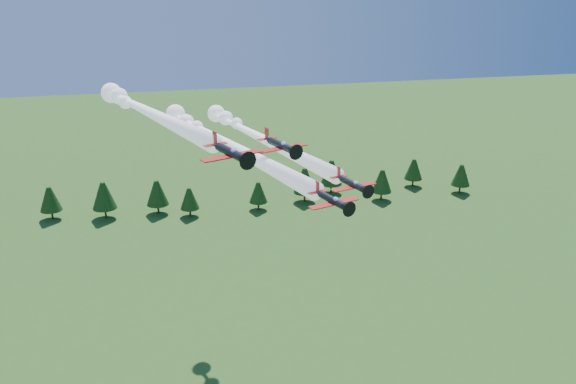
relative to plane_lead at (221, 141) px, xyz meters
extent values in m
cylinder|color=black|center=(10.44, -30.71, 0.00)|extent=(2.53, 5.12, 0.94)
cone|color=black|center=(11.40, -33.51, 0.00)|extent=(1.16, 1.11, 0.94)
cone|color=black|center=(11.58, -34.05, 0.00)|extent=(0.53, 0.53, 0.41)
cylinder|color=black|center=(11.63, -34.20, 0.00)|extent=(1.88, 0.67, 1.98)
cube|color=red|center=(10.57, -31.06, -0.30)|extent=(7.01, 3.45, 0.11)
cube|color=red|center=(9.37, -27.54, 0.05)|extent=(2.84, 1.64, 0.07)
cube|color=red|center=(9.34, -27.45, 0.80)|extent=(0.37, 0.87, 1.37)
ellipsoid|color=#98B4EB|center=(10.72, -31.51, 0.38)|extent=(1.01, 1.29, 0.59)
sphere|color=white|center=(-3.19, 9.39, 0.00)|extent=(2.30, 2.30, 2.30)
sphere|color=white|center=(-4.95, 14.55, 0.00)|extent=(3.00, 3.00, 3.00)
sphere|color=white|center=(-6.70, 19.71, 0.00)|extent=(3.70, 3.70, 3.70)
cylinder|color=black|center=(-1.61, -24.70, 5.36)|extent=(3.33, 6.18, 1.15)
cone|color=black|center=(-0.29, -28.06, 5.36)|extent=(1.44, 1.38, 1.15)
cone|color=black|center=(-0.04, -28.70, 5.36)|extent=(0.66, 0.66, 0.50)
cylinder|color=black|center=(0.03, -28.88, 5.36)|extent=(2.26, 0.92, 2.41)
cube|color=red|center=(-1.45, -25.12, 5.00)|extent=(8.46, 4.55, 0.14)
cube|color=red|center=(-3.10, -20.91, 5.42)|extent=(3.45, 2.12, 0.08)
cube|color=red|center=(-3.15, -20.80, 6.34)|extent=(0.50, 1.05, 1.66)
ellipsoid|color=#98B4EB|center=(-1.24, -25.66, 5.82)|extent=(1.27, 1.58, 0.72)
sphere|color=white|center=(-15.11, 9.57, 5.36)|extent=(2.30, 2.30, 2.30)
sphere|color=white|center=(-16.78, 13.82, 5.36)|extent=(3.00, 3.00, 3.00)
sphere|color=white|center=(-18.45, 18.06, 5.36)|extent=(3.70, 3.70, 3.70)
cylinder|color=black|center=(17.32, -17.91, -2.77)|extent=(2.61, 5.53, 1.01)
cone|color=black|center=(18.28, -20.96, -2.77)|extent=(1.24, 1.17, 1.01)
cone|color=black|center=(18.46, -21.54, -2.77)|extent=(0.56, 0.57, 0.45)
cylinder|color=black|center=(18.51, -21.71, -2.77)|extent=(2.04, 0.68, 2.13)
cube|color=red|center=(17.44, -18.30, -3.10)|extent=(7.57, 3.56, 0.12)
cube|color=red|center=(16.24, -14.48, -2.72)|extent=(3.06, 1.70, 0.07)
cube|color=red|center=(16.21, -14.39, -1.91)|extent=(0.38, 0.95, 1.47)
ellipsoid|color=#98B4EB|center=(17.59, -18.79, -2.37)|extent=(1.06, 1.38, 0.63)
sphere|color=white|center=(5.17, 20.70, -2.77)|extent=(2.30, 2.30, 2.30)
sphere|color=white|center=(3.62, 25.61, -2.77)|extent=(3.00, 3.00, 3.00)
sphere|color=white|center=(2.07, 30.53, -2.77)|extent=(3.70, 3.70, 3.70)
cylinder|color=black|center=(7.51, -12.52, 2.30)|extent=(3.10, 6.13, 1.13)
cone|color=black|center=(8.70, -15.88, 2.30)|extent=(1.41, 1.34, 1.13)
cone|color=black|center=(8.93, -16.52, 2.30)|extent=(0.64, 0.65, 0.50)
cylinder|color=black|center=(8.99, -16.70, 2.30)|extent=(2.25, 0.84, 2.37)
cube|color=red|center=(7.66, -12.95, 1.94)|extent=(8.39, 4.23, 0.14)
cube|color=red|center=(6.17, -8.74, 2.36)|extent=(3.41, 2.00, 0.08)
cube|color=red|center=(6.13, -8.63, 3.26)|extent=(0.45, 1.05, 1.64)
ellipsoid|color=#98B4EB|center=(7.85, -13.48, 2.75)|extent=(1.22, 1.55, 0.71)
cylinder|color=#382314|center=(-11.12, 85.47, -44.85)|extent=(0.60, 0.60, 3.00)
cone|color=#17330F|center=(-11.12, 85.47, -39.49)|extent=(6.86, 6.86, 7.72)
cylinder|color=#382314|center=(88.94, 82.53, -44.97)|extent=(0.60, 0.60, 2.76)
cone|color=#17330F|center=(88.94, 82.53, -40.04)|extent=(6.30, 6.30, 7.09)
cylinder|color=#382314|center=(60.64, 81.78, -44.91)|extent=(0.60, 0.60, 2.88)
cone|color=#17330F|center=(60.64, 81.78, -39.77)|extent=(6.58, 6.58, 7.40)
cylinder|color=#382314|center=(-1.62, 81.09, -45.07)|extent=(0.60, 0.60, 2.55)
cone|color=#17330F|center=(-1.62, 81.09, -40.52)|extent=(5.83, 5.83, 6.56)
cylinder|color=#382314|center=(19.86, 82.08, -45.09)|extent=(0.60, 0.60, 2.52)
cone|color=#17330F|center=(19.86, 82.08, -40.58)|extent=(5.77, 5.77, 6.49)
cylinder|color=#382314|center=(75.95, 92.00, -44.98)|extent=(0.60, 0.60, 2.73)
cone|color=#17330F|center=(75.95, 92.00, -40.11)|extent=(6.24, 6.24, 7.02)
cylinder|color=#382314|center=(-26.94, 85.17, -44.74)|extent=(0.60, 0.60, 3.22)
cone|color=#17330F|center=(-26.94, 85.17, -38.99)|extent=(7.35, 7.35, 8.27)
cylinder|color=#382314|center=(46.31, 91.52, -44.75)|extent=(0.60, 0.60, 3.20)
cone|color=#17330F|center=(46.31, 91.52, -39.03)|extent=(7.32, 7.32, 8.24)
cylinder|color=#382314|center=(35.70, 85.69, -44.76)|extent=(0.60, 0.60, 3.17)
cone|color=#17330F|center=(35.70, 85.69, -39.11)|extent=(7.24, 7.24, 8.14)
cylinder|color=#382314|center=(-42.80, 87.77, -44.91)|extent=(0.60, 0.60, 2.88)
cone|color=#17330F|center=(-42.80, 87.77, -39.77)|extent=(6.58, 6.58, 7.40)
camera|label=1|loc=(-11.26, -103.64, 29.23)|focal=40.00mm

